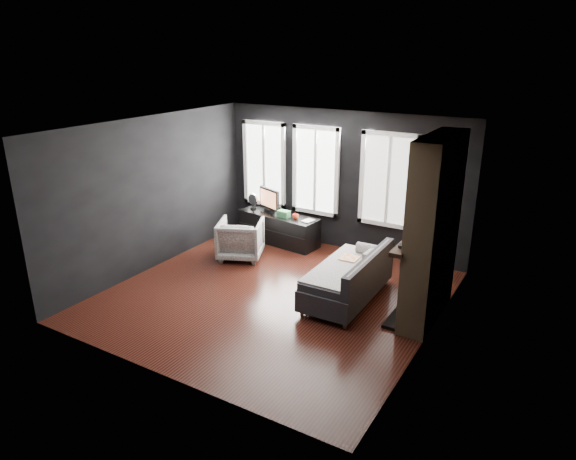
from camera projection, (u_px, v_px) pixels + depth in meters
The scene contains 18 objects.
floor at pixel (273, 295), 8.30m from camera, with size 5.00×5.00×0.00m, color black.
ceiling at pixel (271, 127), 7.39m from camera, with size 5.00×5.00×0.00m, color white.
wall_back at pixel (342, 181), 9.87m from camera, with size 5.00×0.02×2.70m, color black.
wall_left at pixel (153, 194), 9.05m from camera, with size 0.02×5.00×2.70m, color black.
wall_right at pixel (435, 247), 6.64m from camera, with size 0.02×5.00×2.70m, color black.
windows at pixel (321, 126), 9.70m from camera, with size 4.00×0.16×1.76m, color white, non-canonical shape.
fireplace at pixel (433, 231), 7.22m from camera, with size 0.70×1.62×2.70m, color #93724C, non-canonical shape.
sofa at pixel (347, 275), 8.06m from camera, with size 0.94×1.88×0.81m, color black, non-canonical shape.
stripe_pillow at pixel (368, 260), 8.18m from camera, with size 0.07×0.31×0.31m, color gray.
armchair at pixel (241, 237), 9.67m from camera, with size 0.80×0.75×0.82m, color silver.
media_console at pixel (279, 228), 10.47m from camera, with size 1.73×0.54×0.59m, color black, non-canonical shape.
monitor at pixel (269, 199), 10.45m from camera, with size 0.63×0.13×0.56m, color black, non-canonical shape.
desk_fan at pixel (253, 201), 10.67m from camera, with size 0.24×0.24×0.34m, color #A6A6A6, non-canonical shape.
mug at pixel (295, 216), 10.08m from camera, with size 0.13×0.10×0.13m, color #E74624.
book at pixel (305, 214), 9.99m from camera, with size 0.18×0.02×0.24m, color #AF9E8B.
storage_box at pixel (284, 214), 10.20m from camera, with size 0.24×0.15×0.13m, color #2E6B3D.
mantel_vase at pixel (425, 221), 7.72m from camera, with size 0.19×0.20×0.19m, color gold.
mantel_clock at pixel (402, 246), 6.93m from camera, with size 0.13×0.13×0.04m, color black.
Camera 1 is at (4.01, -6.29, 3.80)m, focal length 32.00 mm.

